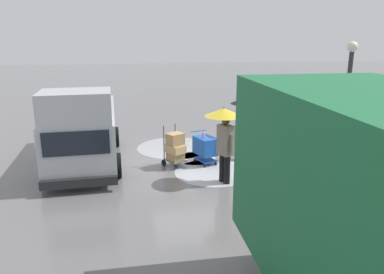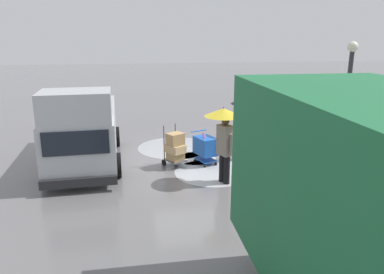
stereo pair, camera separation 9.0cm
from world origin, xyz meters
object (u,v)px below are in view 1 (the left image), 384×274
at_px(cargo_van_parked_right, 83,129).
at_px(pedestrian_black_side, 248,113).
at_px(hand_dolly_boxes, 175,148).
at_px(shopping_cart_vendor, 205,147).
at_px(street_lamp, 347,98).
at_px(pedestrian_pink_side, 225,128).

distance_m(cargo_van_parked_right, pedestrian_black_side, 5.26).
bearing_deg(pedestrian_black_side, hand_dolly_boxes, 6.80).
distance_m(shopping_cart_vendor, hand_dolly_boxes, 1.00).
bearing_deg(street_lamp, shopping_cart_vendor, -29.94).
bearing_deg(cargo_van_parked_right, pedestrian_pink_side, 151.14).
distance_m(pedestrian_pink_side, pedestrian_black_side, 2.14).
xyz_separation_m(pedestrian_pink_side, pedestrian_black_side, (-1.23, -1.76, 0.01)).
xyz_separation_m(cargo_van_parked_right, shopping_cart_vendor, (-3.80, 0.61, -0.61)).
bearing_deg(cargo_van_parked_right, street_lamp, 160.22).
bearing_deg(pedestrian_black_side, cargo_van_parked_right, -4.90).
bearing_deg(pedestrian_pink_side, pedestrian_black_side, -124.91).
bearing_deg(hand_dolly_boxes, shopping_cart_vendor, -173.02).
relative_size(pedestrian_black_side, street_lamp, 0.56).
relative_size(cargo_van_parked_right, street_lamp, 1.40).
xyz_separation_m(shopping_cart_vendor, pedestrian_pink_side, (-0.20, 1.59, 1.00)).
xyz_separation_m(pedestrian_black_side, street_lamp, (-2.06, 2.17, 0.79)).
bearing_deg(pedestrian_black_side, pedestrian_pink_side, 55.09).
relative_size(shopping_cart_vendor, street_lamp, 0.27).
distance_m(cargo_van_parked_right, shopping_cart_vendor, 3.90).
relative_size(cargo_van_parked_right, pedestrian_black_side, 2.52).
distance_m(pedestrian_black_side, street_lamp, 3.09).
bearing_deg(hand_dolly_boxes, pedestrian_pink_side, 128.99).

